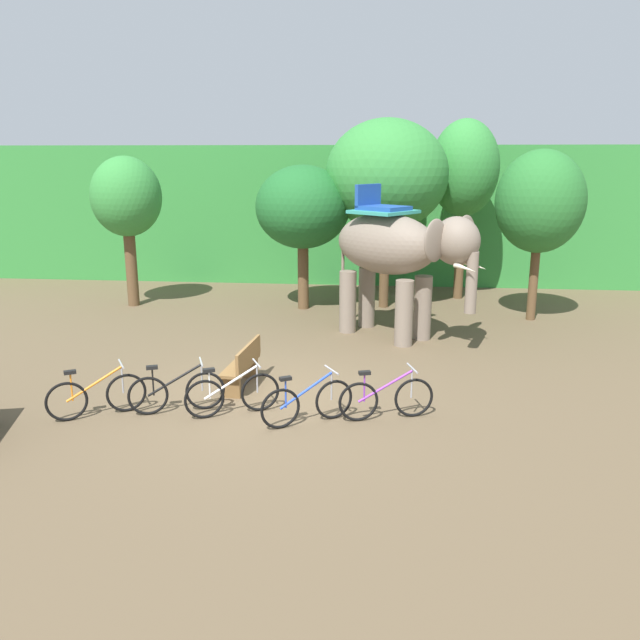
# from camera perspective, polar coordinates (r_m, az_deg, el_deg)

# --- Properties ---
(ground_plane) EXTENTS (80.00, 80.00, 0.00)m
(ground_plane) POSITION_cam_1_polar(r_m,az_deg,el_deg) (12.31, -4.83, -6.92)
(ground_plane) COLOR brown
(foliage_hedge) EXTENTS (36.00, 6.00, 4.81)m
(foliage_hedge) POSITION_cam_1_polar(r_m,az_deg,el_deg) (25.56, 0.85, 9.77)
(foliage_hedge) COLOR #338438
(foliage_hedge) RESTS_ON ground
(tree_far_left) EXTENTS (2.07, 2.07, 4.47)m
(tree_far_left) POSITION_cam_1_polar(r_m,az_deg,el_deg) (20.11, -16.82, 10.30)
(tree_far_left) COLOR brown
(tree_far_left) RESTS_ON ground
(tree_center) EXTENTS (2.74, 2.74, 4.22)m
(tree_center) POSITION_cam_1_polar(r_m,az_deg,el_deg) (18.89, -1.54, 9.93)
(tree_center) COLOR brown
(tree_center) RESTS_ON ground
(tree_far_right) EXTENTS (3.55, 3.55, 5.52)m
(tree_far_right) POSITION_cam_1_polar(r_m,az_deg,el_deg) (19.13, 5.94, 12.67)
(tree_far_right) COLOR brown
(tree_far_right) RESTS_ON ground
(tree_center_right) EXTENTS (2.13, 2.13, 4.94)m
(tree_center_right) POSITION_cam_1_polar(r_m,az_deg,el_deg) (21.58, 6.03, 12.74)
(tree_center_right) COLOR brown
(tree_center_right) RESTS_ON ground
(tree_left) EXTENTS (2.12, 2.12, 5.57)m
(tree_left) POSITION_cam_1_polar(r_m,az_deg,el_deg) (20.77, 12.70, 12.89)
(tree_left) COLOR brown
(tree_left) RESTS_ON ground
(tree_right) EXTENTS (2.37, 2.37, 4.65)m
(tree_right) POSITION_cam_1_polar(r_m,az_deg,el_deg) (18.48, 18.95, 9.86)
(tree_right) COLOR brown
(tree_right) RESTS_ON ground
(elephant) EXTENTS (3.89, 3.45, 3.78)m
(elephant) POSITION_cam_1_polar(r_m,az_deg,el_deg) (15.88, 6.83, 6.10)
(elephant) COLOR gray
(elephant) RESTS_ON ground
(bike_orange) EXTENTS (1.49, 0.92, 0.92)m
(bike_orange) POSITION_cam_1_polar(r_m,az_deg,el_deg) (11.98, -19.22, -6.35)
(bike_orange) COLOR black
(bike_orange) RESTS_ON ground
(bike_black) EXTENTS (1.62, 0.74, 0.92)m
(bike_black) POSITION_cam_1_polar(r_m,az_deg,el_deg) (11.78, -12.61, -6.22)
(bike_black) COLOR black
(bike_black) RESTS_ON ground
(bike_white) EXTENTS (1.56, 0.83, 0.92)m
(bike_white) POSITION_cam_1_polar(r_m,az_deg,el_deg) (11.50, -7.79, -6.53)
(bike_white) COLOR black
(bike_white) RESTS_ON ground
(bike_blue) EXTENTS (1.50, 0.92, 0.92)m
(bike_blue) POSITION_cam_1_polar(r_m,az_deg,el_deg) (11.03, -1.13, -7.32)
(bike_blue) COLOR black
(bike_blue) RESTS_ON ground
(bike_purple) EXTENTS (1.65, 0.66, 0.92)m
(bike_purple) POSITION_cam_1_polar(r_m,az_deg,el_deg) (11.27, 5.90, -6.91)
(bike_purple) COLOR black
(bike_purple) RESTS_ON ground
(wooden_bench) EXTENTS (0.53, 1.53, 0.89)m
(wooden_bench) POSITION_cam_1_polar(r_m,az_deg,el_deg) (12.76, -6.83, -3.91)
(wooden_bench) COLOR brown
(wooden_bench) RESTS_ON ground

